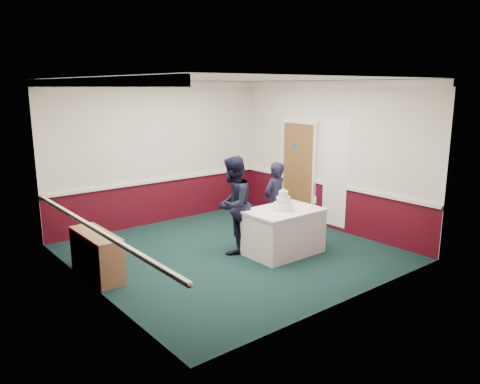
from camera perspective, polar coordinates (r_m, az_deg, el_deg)
ground at (r=8.38m, az=-0.96°, el=-7.33°), size 5.00×5.00×0.00m
room_shell at (r=8.46m, az=-3.14°, el=6.55°), size 5.00×5.00×3.00m
sideboard at (r=7.58m, az=-17.01°, el=-7.31°), size 0.41×1.20×0.70m
cake_table at (r=8.26m, az=5.22°, el=-4.76°), size 1.32×0.92×0.79m
wedding_cake at (r=8.12m, az=5.29°, el=-1.39°), size 0.35×0.35×0.36m
cake_knife at (r=7.99m, az=6.12°, el=-2.45°), size 0.07×0.22×0.00m
champagne_flute at (r=8.28m, az=9.13°, el=-1.03°), size 0.05×0.05×0.21m
person_man at (r=8.16m, az=-0.84°, el=-1.60°), size 1.05×0.99×1.71m
person_woman at (r=8.88m, az=4.24°, el=-1.14°), size 0.59×0.43×1.50m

